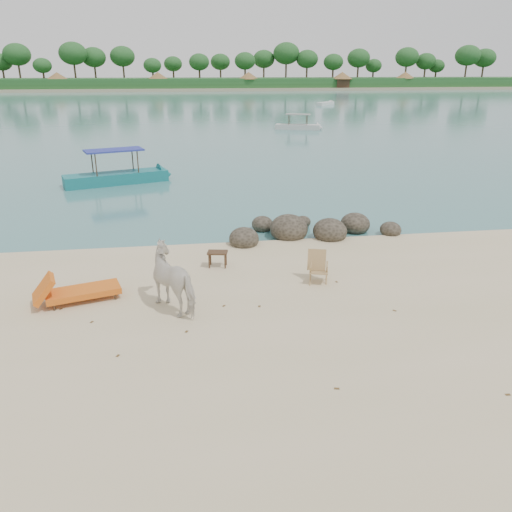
# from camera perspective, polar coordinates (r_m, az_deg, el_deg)

# --- Properties ---
(water) EXTENTS (400.00, 400.00, 0.00)m
(water) POSITION_cam_1_polar(r_m,az_deg,el_deg) (100.35, -7.78, 17.28)
(water) COLOR #3A7474
(water) RESTS_ON ground
(far_shore) EXTENTS (420.00, 90.00, 1.40)m
(far_shore) POSITION_cam_1_polar(r_m,az_deg,el_deg) (180.27, -8.19, 18.69)
(far_shore) COLOR tan
(far_shore) RESTS_ON ground
(far_scenery) EXTENTS (420.00, 18.00, 9.50)m
(far_scenery) POSITION_cam_1_polar(r_m,az_deg,el_deg) (146.91, -8.12, 19.52)
(far_scenery) COLOR #1E4C1E
(far_scenery) RESTS_ON ground
(boulders) EXTENTS (6.29, 2.79, 1.02)m
(boulders) POSITION_cam_1_polar(r_m,az_deg,el_deg) (18.00, 5.91, 2.96)
(boulders) COLOR black
(boulders) RESTS_ON ground
(cow) EXTENTS (1.80, 2.00, 1.57)m
(cow) POSITION_cam_1_polar(r_m,az_deg,el_deg) (12.42, -9.07, -2.63)
(cow) COLOR beige
(cow) RESTS_ON ground
(side_table) EXTENTS (0.65, 0.48, 0.48)m
(side_table) POSITION_cam_1_polar(r_m,az_deg,el_deg) (15.03, -4.40, -0.47)
(side_table) COLOR #382616
(side_table) RESTS_ON ground
(lounge_chair) EXTENTS (2.42, 1.43, 0.69)m
(lounge_chair) POSITION_cam_1_polar(r_m,az_deg,el_deg) (13.56, -19.18, -3.55)
(lounge_chair) COLOR #D15B18
(lounge_chair) RESTS_ON ground
(deck_chair) EXTENTS (0.71, 0.75, 0.87)m
(deck_chair) POSITION_cam_1_polar(r_m,az_deg,el_deg) (13.92, 7.20, -1.46)
(deck_chair) COLOR tan
(deck_chair) RESTS_ON ground
(boat_near) EXTENTS (6.02, 3.13, 2.88)m
(boat_near) POSITION_cam_1_polar(r_m,az_deg,el_deg) (27.25, -15.90, 11.03)
(boat_near) COLOR #146A6E
(boat_near) RESTS_ON water
(boat_mid) EXTENTS (4.98, 2.69, 2.40)m
(boat_mid) POSITION_cam_1_polar(r_m,az_deg,el_deg) (51.00, 4.83, 15.61)
(boat_mid) COLOR beige
(boat_mid) RESTS_ON water
(boat_far) EXTENTS (4.10, 4.16, 0.55)m
(boat_far) POSITION_cam_1_polar(r_m,az_deg,el_deg) (86.42, 7.94, 16.94)
(boat_far) COLOR silver
(boat_far) RESTS_ON water
(dead_leaves) EXTENTS (9.01, 5.55, 0.00)m
(dead_leaves) POSITION_cam_1_polar(r_m,az_deg,el_deg) (11.70, -1.04, -8.14)
(dead_leaves) COLOR brown
(dead_leaves) RESTS_ON ground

